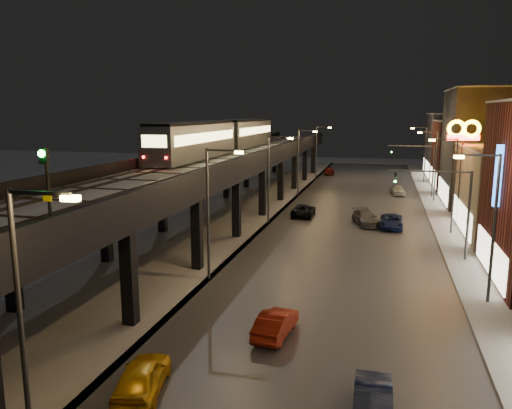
# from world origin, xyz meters

# --- Properties ---
(ground) EXTENTS (220.00, 220.00, 0.00)m
(ground) POSITION_xyz_m (0.00, 0.00, 0.00)
(ground) COLOR silver
(road_surface) EXTENTS (17.00, 120.00, 0.06)m
(road_surface) POSITION_xyz_m (7.50, 35.00, 0.03)
(road_surface) COLOR #46474D
(road_surface) RESTS_ON ground
(sidewalk_right) EXTENTS (4.00, 120.00, 0.14)m
(sidewalk_right) POSITION_xyz_m (17.50, 35.00, 0.07)
(sidewalk_right) COLOR #9FA1A8
(sidewalk_right) RESTS_ON ground
(under_viaduct_pavement) EXTENTS (11.00, 120.00, 0.06)m
(under_viaduct_pavement) POSITION_xyz_m (-6.00, 35.00, 0.03)
(under_viaduct_pavement) COLOR #9FA1A8
(under_viaduct_pavement) RESTS_ON ground
(elevated_viaduct) EXTENTS (9.00, 100.00, 6.30)m
(elevated_viaduct) POSITION_xyz_m (-6.00, 31.84, 5.62)
(elevated_viaduct) COLOR black
(elevated_viaduct) RESTS_ON ground
(viaduct_trackbed) EXTENTS (8.40, 100.00, 0.32)m
(viaduct_trackbed) POSITION_xyz_m (-6.01, 31.97, 6.39)
(viaduct_trackbed) COLOR #B2B7C1
(viaduct_trackbed) RESTS_ON elevated_viaduct
(viaduct_parapet_streetside) EXTENTS (0.30, 100.00, 1.10)m
(viaduct_parapet_streetside) POSITION_xyz_m (-1.65, 32.00, 6.85)
(viaduct_parapet_streetside) COLOR black
(viaduct_parapet_streetside) RESTS_ON elevated_viaduct
(viaduct_parapet_far) EXTENTS (0.30, 100.00, 1.10)m
(viaduct_parapet_far) POSITION_xyz_m (-10.35, 32.00, 6.85)
(viaduct_parapet_far) COLOR black
(viaduct_parapet_far) RESTS_ON elevated_viaduct
(building_d) EXTENTS (12.20, 13.20, 14.16)m
(building_d) POSITION_xyz_m (23.99, 48.00, 7.08)
(building_d) COLOR #2C2C32
(building_d) RESTS_ON ground
(building_e) EXTENTS (12.20, 12.20, 10.16)m
(building_e) POSITION_xyz_m (23.99, 62.00, 5.08)
(building_e) COLOR #571D14
(building_e) RESTS_ON ground
(building_f) EXTENTS (12.20, 16.20, 11.16)m
(building_f) POSITION_xyz_m (23.99, 76.00, 5.58)
(building_f) COLOR #2C2B33
(building_f) RESTS_ON ground
(streetlight_left_0) EXTENTS (2.57, 0.28, 9.00)m
(streetlight_left_0) POSITION_xyz_m (-0.43, -5.00, 5.24)
(streetlight_left_0) COLOR #38383A
(streetlight_left_0) RESTS_ON ground
(streetlight_left_1) EXTENTS (2.57, 0.28, 9.00)m
(streetlight_left_1) POSITION_xyz_m (-0.43, 13.00, 5.24)
(streetlight_left_1) COLOR #38383A
(streetlight_left_1) RESTS_ON ground
(streetlight_right_1) EXTENTS (2.56, 0.28, 9.00)m
(streetlight_right_1) POSITION_xyz_m (16.73, 13.00, 5.24)
(streetlight_right_1) COLOR #38383A
(streetlight_right_1) RESTS_ON ground
(streetlight_left_2) EXTENTS (2.57, 0.28, 9.00)m
(streetlight_left_2) POSITION_xyz_m (-0.43, 31.00, 5.24)
(streetlight_left_2) COLOR #38383A
(streetlight_left_2) RESTS_ON ground
(streetlight_right_2) EXTENTS (2.56, 0.28, 9.00)m
(streetlight_right_2) POSITION_xyz_m (16.73, 31.00, 5.24)
(streetlight_right_2) COLOR #38383A
(streetlight_right_2) RESTS_ON ground
(streetlight_left_3) EXTENTS (2.57, 0.28, 9.00)m
(streetlight_left_3) POSITION_xyz_m (-0.43, 49.00, 5.24)
(streetlight_left_3) COLOR #38383A
(streetlight_left_3) RESTS_ON ground
(streetlight_right_3) EXTENTS (2.56, 0.28, 9.00)m
(streetlight_right_3) POSITION_xyz_m (16.73, 49.00, 5.24)
(streetlight_right_3) COLOR #38383A
(streetlight_right_3) RESTS_ON ground
(streetlight_left_4) EXTENTS (2.57, 0.28, 9.00)m
(streetlight_left_4) POSITION_xyz_m (-0.43, 67.00, 5.24)
(streetlight_left_4) COLOR #38383A
(streetlight_left_4) RESTS_ON ground
(streetlight_right_4) EXTENTS (2.56, 0.28, 9.00)m
(streetlight_right_4) POSITION_xyz_m (16.73, 67.00, 5.24)
(streetlight_right_4) COLOR #38383A
(streetlight_right_4) RESTS_ON ground
(traffic_light_rig_a) EXTENTS (6.10, 0.34, 7.00)m
(traffic_light_rig_a) POSITION_xyz_m (15.84, 22.00, 4.50)
(traffic_light_rig_a) COLOR #38383A
(traffic_light_rig_a) RESTS_ON ground
(traffic_light_rig_b) EXTENTS (6.10, 0.34, 7.00)m
(traffic_light_rig_b) POSITION_xyz_m (15.84, 52.00, 4.50)
(traffic_light_rig_b) COLOR #38383A
(traffic_light_rig_b) RESTS_ON ground
(subway_train) EXTENTS (3.13, 38.60, 3.75)m
(subway_train) POSITION_xyz_m (-8.50, 40.55, 8.48)
(subway_train) COLOR gray
(subway_train) RESTS_ON viaduct_trackbed
(rail_signal) EXTENTS (0.39, 0.45, 3.35)m
(rail_signal) POSITION_xyz_m (-2.10, -1.35, 9.00)
(rail_signal) COLOR black
(rail_signal) RESTS_ON viaduct_trackbed
(car_taxi) EXTENTS (2.47, 4.42, 1.42)m
(car_taxi) POSITION_xyz_m (1.48, -1.03, 0.71)
(car_taxi) COLOR gold
(car_taxi) RESTS_ON ground
(car_near_white) EXTENTS (1.78, 4.10, 1.31)m
(car_near_white) POSITION_xyz_m (5.61, 5.51, 0.66)
(car_near_white) COLOR maroon
(car_near_white) RESTS_ON ground
(car_mid_silver) EXTENTS (2.27, 4.85, 1.34)m
(car_mid_silver) POSITION_xyz_m (2.25, 35.41, 0.67)
(car_mid_silver) COLOR black
(car_mid_silver) RESTS_ON ground
(car_far_white) EXTENTS (1.90, 4.41, 1.48)m
(car_far_white) POSITION_xyz_m (0.89, 73.57, 0.74)
(car_far_white) COLOR maroon
(car_far_white) RESTS_ON ground
(car_onc_silver) EXTENTS (1.48, 4.05, 1.33)m
(car_onc_silver) POSITION_xyz_m (10.60, -0.67, 0.66)
(car_onc_silver) COLOR #0F173A
(car_onc_silver) RESTS_ON ground
(car_onc_dark) EXTENTS (2.32, 4.85, 1.33)m
(car_onc_dark) POSITION_xyz_m (11.57, 31.95, 0.67)
(car_onc_dark) COLOR #121D4C
(car_onc_dark) RESTS_ON ground
(car_onc_white) EXTENTS (3.38, 5.25, 1.42)m
(car_onc_white) POSITION_xyz_m (9.03, 32.83, 0.71)
(car_onc_white) COLOR #5C5D5F
(car_onc_white) RESTS_ON ground
(car_onc_red) EXTENTS (2.23, 4.27, 1.39)m
(car_onc_red) POSITION_xyz_m (12.57, 53.03, 0.69)
(car_onc_red) COLOR silver
(car_onc_red) RESTS_ON ground
(sign_mcdonalds) EXTENTS (3.15, 0.50, 10.61)m
(sign_mcdonalds) POSITION_xyz_m (18.00, 34.67, 8.71)
(sign_mcdonalds) COLOR #38383A
(sign_mcdonalds) RESTS_ON ground
(sign_carwash) EXTENTS (1.79, 0.35, 9.29)m
(sign_carwash) POSITION_xyz_m (18.50, 17.17, 6.61)
(sign_carwash) COLOR #38383A
(sign_carwash) RESTS_ON ground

